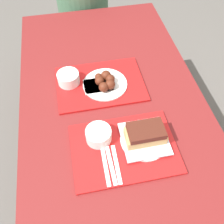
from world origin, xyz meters
name	(u,v)px	position (x,y,z in m)	size (l,w,h in m)	color
ground_plane	(115,179)	(0.00, 0.00, 0.00)	(12.00, 12.00, 0.00)	#605B56
picnic_table	(116,126)	(0.00, 0.00, 0.68)	(0.89, 1.81, 0.77)	maroon
picnic_bench_far	(89,36)	(0.00, 1.12, 0.40)	(0.84, 0.28, 0.47)	maroon
tray_near	(124,149)	(-0.01, -0.18, 0.77)	(0.44, 0.31, 0.01)	red
tray_far	(100,84)	(-0.04, 0.20, 0.77)	(0.44, 0.31, 0.01)	red
bowl_coleslaw_near	(99,135)	(-0.10, -0.12, 0.81)	(0.11, 0.11, 0.06)	white
brisket_sandwich_plate	(145,136)	(0.09, -0.16, 0.81)	(0.20, 0.20, 0.09)	white
plastic_fork_near	(111,165)	(-0.07, -0.25, 0.78)	(0.02, 0.17, 0.00)	white
plastic_knife_near	(116,164)	(-0.05, -0.25, 0.78)	(0.02, 0.17, 0.00)	white
plastic_spoon_near	(106,166)	(-0.10, -0.25, 0.78)	(0.02, 0.17, 0.00)	white
condiment_packet	(127,132)	(0.02, -0.11, 0.78)	(0.04, 0.03, 0.01)	#A59E93
bowl_coleslaw_far	(68,78)	(-0.19, 0.24, 0.81)	(0.11, 0.11, 0.06)	white
wings_plate_far	(105,82)	(-0.02, 0.18, 0.80)	(0.22, 0.22, 0.06)	white
napkin_far	(98,85)	(-0.05, 0.18, 0.78)	(0.14, 0.10, 0.01)	white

